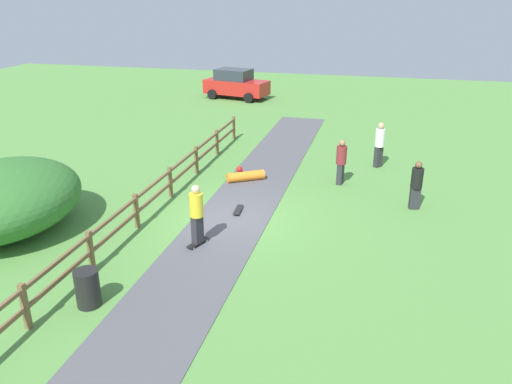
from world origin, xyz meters
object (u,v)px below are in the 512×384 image
trash_bin (88,288)px  skateboard_loose (238,210)px  bystander_black (416,183)px  bystander_maroon (341,160)px  bush_large (2,199)px  parked_car_red (236,84)px  skater_fallen (245,176)px  bystander_white (380,143)px  skater_riding (197,212)px

trash_bin → skateboard_loose: (1.86, 5.91, -0.36)m
skateboard_loose → bystander_black: size_ratio=0.49×
bystander_maroon → trash_bin: bearing=-117.3°
bush_large → parked_car_red: size_ratio=1.14×
trash_bin → bystander_maroon: bearing=62.7°
skater_fallen → bystander_black: bearing=-11.0°
skateboard_loose → parked_car_red: bearing=106.6°
bush_large → trash_bin: size_ratio=5.63×
bystander_black → bystander_white: size_ratio=0.89×
skater_fallen → parked_car_red: (-4.77, 14.96, 0.76)m
skater_riding → parked_car_red: size_ratio=0.41×
bystander_black → parked_car_red: 19.50m
bystander_maroon → bystander_black: (2.61, -1.71, -0.04)m
trash_bin → skater_riding: 3.72m
bystander_black → parked_car_red: (-10.92, 16.15, 0.05)m
skater_riding → skater_fallen: bearing=91.1°
trash_bin → bystander_maroon: size_ratio=0.53×
skater_fallen → parked_car_red: size_ratio=0.32×
skateboard_loose → bystander_black: bearing=17.2°
skater_fallen → bystander_white: size_ratio=0.76×
skateboard_loose → parked_car_red: size_ratio=0.18×
bystander_black → parked_car_red: size_ratio=0.37×
skateboard_loose → bystander_black: (5.57, 1.73, 0.82)m
skater_fallen → skateboard_loose: size_ratio=1.73×
skater_fallen → parked_car_red: bearing=107.7°
skater_fallen → trash_bin: bearing=-98.3°
bystander_white → parked_car_red: (-9.61, 12.06, -0.08)m
parked_car_red → trash_bin: bearing=-81.7°
bystander_white → skater_riding: bearing=-119.6°
skater_riding → bystander_maroon: (3.43, 5.95, -0.09)m
trash_bin → bystander_black: (7.44, 7.64, 0.46)m
skateboard_loose → bystander_maroon: 4.62m
skater_riding → skateboard_loose: 2.73m
skater_fallen → bystander_black: 6.30m
bystander_white → trash_bin: bearing=-117.6°
skater_fallen → skateboard_loose: 2.98m
skater_riding → skateboard_loose: size_ratio=2.24×
skater_fallen → bystander_maroon: bystander_maroon is taller
parked_car_red → bystander_white: bearing=-51.4°
skater_fallen → bystander_white: bearing=30.8°
bush_large → bystander_maroon: size_ratio=2.96×
bystander_maroon → bystander_white: 2.71m
trash_bin → bystander_maroon: (4.83, 9.35, 0.49)m
trash_bin → parked_car_red: bearing=98.3°
skateboard_loose → bystander_black: bystander_black is taller
bush_large → skater_riding: bush_large is taller
bush_large → bystander_white: (10.64, 8.83, -0.01)m
trash_bin → skater_riding: skater_riding is taller
bush_large → skater_fallen: (5.80, 5.94, -0.84)m
bystander_maroon → skater_riding: bearing=-119.9°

